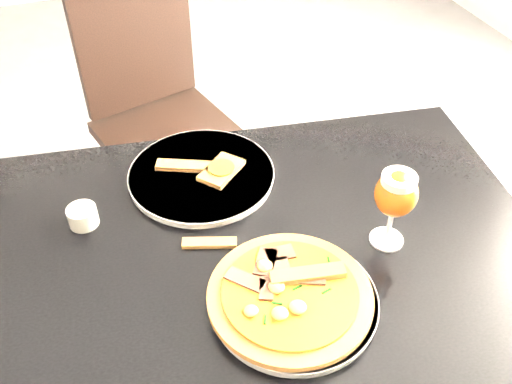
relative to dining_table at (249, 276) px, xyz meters
name	(u,v)px	position (x,y,z in m)	size (l,w,h in m)	color
ground	(148,374)	(-0.25, 0.26, -0.66)	(6.00, 6.00, 0.00)	#4F4F52
dining_table	(249,276)	(0.00, 0.00, 0.00)	(1.30, 0.96, 0.75)	black
chair_far	(160,115)	(-0.02, 0.90, -0.16)	(0.51, 0.51, 0.91)	black
plate_main	(294,301)	(0.03, -0.16, 0.10)	(0.30, 0.30, 0.02)	silver
pizza	(291,294)	(0.03, -0.16, 0.12)	(0.30, 0.30, 0.03)	#915723
plate_second	(201,175)	(-0.03, 0.24, 0.10)	(0.33, 0.33, 0.02)	silver
crust_scraps	(209,168)	(-0.01, 0.24, 0.11)	(0.20, 0.14, 0.02)	#915723
loose_crust	(209,243)	(-0.07, 0.03, 0.09)	(0.11, 0.03, 0.01)	#915723
sauce_cup	(83,216)	(-0.30, 0.18, 0.11)	(0.06, 0.06, 0.04)	beige
beer_glass	(396,194)	(0.27, -0.08, 0.22)	(0.08, 0.08, 0.17)	silver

